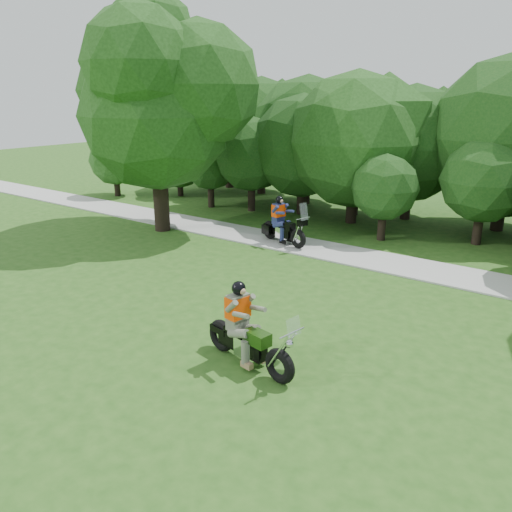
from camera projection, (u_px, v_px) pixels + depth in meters
The scene contains 6 objects.
ground at pixel (277, 357), 11.63m from camera, with size 100.00×100.00×0.00m, color #234E16.
walkway at pixel (401, 265), 17.78m from camera, with size 60.00×2.20×0.06m, color #A4A49F.
tree_line at pixel (482, 149), 21.25m from camera, with size 40.31×11.79×7.60m.
big_tree_west at pixel (160, 96), 21.00m from camera, with size 8.64×6.56×9.96m.
chopper_motorcycle at pixel (245, 335), 11.16m from camera, with size 2.71×0.95×1.94m.
touring_motorcycle at pixel (281, 226), 20.18m from camera, with size 2.47×1.22×1.91m.
Camera 1 is at (5.67, -8.65, 5.85)m, focal length 35.00 mm.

